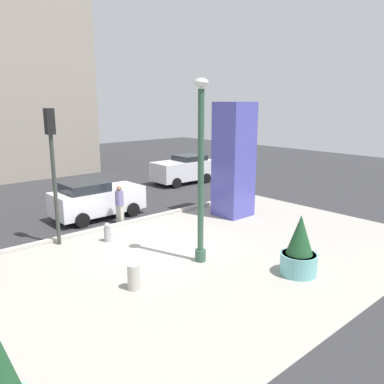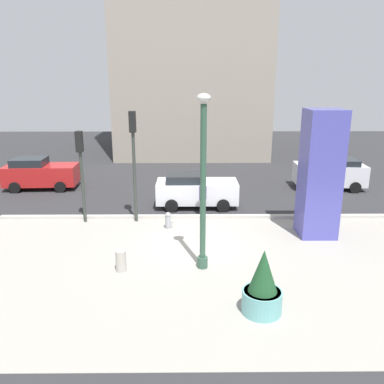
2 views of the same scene
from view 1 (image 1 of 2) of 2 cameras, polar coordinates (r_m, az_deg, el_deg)
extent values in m
plane|color=#2D2D30|center=(17.66, -12.52, -4.41)|extent=(60.00, 60.00, 0.00)
cube|color=#9E998E|center=(13.04, 0.76, -10.48)|extent=(18.00, 10.00, 0.02)
cube|color=#B7B2A8|center=(16.90, -11.06, -4.85)|extent=(18.00, 0.24, 0.16)
cylinder|color=#335642|center=(13.20, 1.23, -9.24)|extent=(0.36, 0.36, 0.40)
cylinder|color=#335642|center=(12.45, 1.29, 1.88)|extent=(0.20, 0.20, 5.59)
ellipsoid|color=silver|center=(12.22, 1.36, 15.68)|extent=(0.44, 0.44, 0.28)
cube|color=#4C4CAD|center=(17.97, 6.11, 4.65)|extent=(1.45, 1.45, 5.20)
cylinder|color=#6BB2B2|center=(12.64, 15.27, -10.09)|extent=(1.12, 1.12, 0.67)
cylinder|color=#382819|center=(12.52, 15.36, -8.76)|extent=(1.03, 1.03, 0.04)
cone|color=#1E4C28|center=(12.31, 15.54, -6.01)|extent=(0.81, 0.81, 1.23)
cylinder|color=#99999E|center=(15.26, -12.24, -6.10)|extent=(0.26, 0.26, 0.55)
sphere|color=#99999E|center=(15.15, -12.30, -4.83)|extent=(0.24, 0.24, 0.24)
cylinder|color=#99999E|center=(15.33, -11.69, -5.88)|extent=(0.12, 0.10, 0.10)
cylinder|color=#B2ADA3|center=(11.40, -8.49, -12.18)|extent=(0.36, 0.36, 0.75)
cylinder|color=#333833|center=(14.98, -19.35, 0.12)|extent=(0.14, 0.14, 4.09)
cube|color=black|center=(14.66, -20.09, 9.66)|extent=(0.28, 0.32, 0.90)
sphere|color=green|center=(14.80, -20.42, 10.71)|extent=(0.18, 0.18, 0.18)
cube|color=silver|center=(18.35, -13.54, -1.22)|extent=(4.08, 1.80, 1.04)
cube|color=#1E2328|center=(17.92, -15.38, 0.70)|extent=(1.84, 1.58, 0.40)
cylinder|color=black|center=(19.82, -11.50, -1.48)|extent=(0.64, 0.22, 0.64)
cylinder|color=black|center=(18.34, -8.65, -2.54)|extent=(0.64, 0.22, 0.64)
cylinder|color=black|center=(18.73, -18.18, -2.73)|extent=(0.64, 0.22, 0.64)
cylinder|color=black|center=(17.16, -15.74, -3.99)|extent=(0.64, 0.22, 0.64)
cube|color=silver|center=(25.40, -1.38, 3.22)|extent=(4.02, 2.04, 1.19)
cube|color=#1E2328|center=(25.65, -0.35, 5.04)|extent=(1.84, 1.73, 0.34)
cylinder|color=black|center=(24.03, -2.29, 1.33)|extent=(0.65, 0.24, 0.64)
cylinder|color=black|center=(25.54, -4.85, 1.99)|extent=(0.65, 0.24, 0.64)
cylinder|color=black|center=(25.56, 2.09, 2.04)|extent=(0.65, 0.24, 0.64)
cylinder|color=black|center=(26.97, -0.56, 2.63)|extent=(0.65, 0.24, 0.64)
cube|color=#B2AD9E|center=(17.33, -10.47, -3.21)|extent=(0.27, 0.32, 0.83)
cylinder|color=slate|center=(17.14, -10.57, -0.87)|extent=(0.44, 0.44, 0.63)
sphere|color=#8C664C|center=(17.04, -10.63, 0.52)|extent=(0.23, 0.23, 0.23)
camera|label=2|loc=(8.71, 75.21, 11.35)|focal=37.18mm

